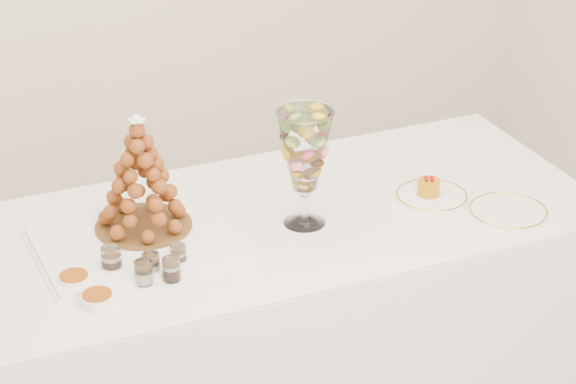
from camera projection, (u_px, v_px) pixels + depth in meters
buffet_table at (247, 338)px, 3.56m from camera, size 2.24×1.02×0.83m
lace_tray at (137, 242)px, 3.25m from camera, size 0.58×0.44×0.02m
macaron_vase at (305, 152)px, 3.26m from camera, size 0.17×0.17×0.36m
cake_plate at (432, 196)px, 3.51m from camera, size 0.23×0.23×0.01m
spare_plate at (508, 212)px, 3.42m from camera, size 0.25×0.25×0.01m
verrine_a at (112, 260)px, 3.10m from camera, size 0.07×0.07×0.08m
verrine_b at (151, 265)px, 3.09m from camera, size 0.06×0.06×0.07m
verrine_c at (178, 255)px, 3.14m from camera, size 0.06×0.06×0.06m
verrine_d at (144, 272)px, 3.05m from camera, size 0.06×0.06×0.07m
verrine_e at (171, 269)px, 3.07m from camera, size 0.06×0.06×0.07m
ramekin_back at (74, 280)px, 3.05m from camera, size 0.09×0.09×0.03m
ramekin_front at (97, 299)px, 2.97m from camera, size 0.09×0.09×0.03m
croquembouche at (140, 174)px, 3.23m from camera, size 0.29×0.29×0.36m
mousse_cake at (429, 187)px, 3.50m from camera, size 0.07×0.07×0.06m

